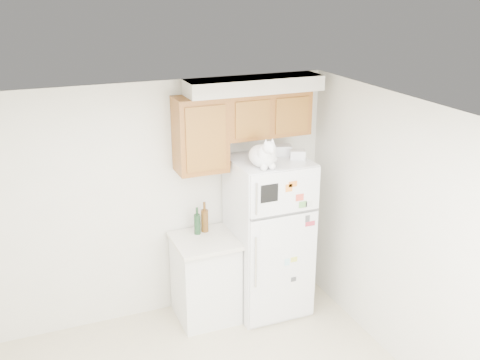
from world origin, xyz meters
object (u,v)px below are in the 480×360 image
refrigerator (269,236)px  storage_box_front (297,155)px  bottle_green (197,221)px  storage_box_back (283,150)px  cat (264,155)px  base_counter (205,278)px  bottle_amber (205,217)px

refrigerator → storage_box_front: bearing=-15.3°
bottle_green → storage_box_back: bearing=-5.8°
refrigerator → cat: size_ratio=3.74×
storage_box_back → bottle_green: storage_box_back is taller
cat → storage_box_front: 0.44m
refrigerator → base_counter: 0.79m
cat → storage_box_front: cat is taller
refrigerator → storage_box_front: size_ratio=11.33×
bottle_green → cat: bearing=-34.4°
refrigerator → storage_box_back: 0.93m
storage_box_back → storage_box_front: bearing=-51.0°
base_counter → bottle_amber: 0.64m
base_counter → storage_box_back: (0.88, 0.04, 1.29)m
bottle_amber → cat: bearing=-41.2°
bottle_amber → bottle_green: bearing=-162.7°
storage_box_back → bottle_amber: (-0.82, 0.12, -0.67)m
cat → storage_box_front: bearing=14.7°
refrigerator → cat: cat is taller
base_counter → storage_box_front: size_ratio=6.13×
storage_box_back → bottle_green: (-0.91, 0.09, -0.68)m
storage_box_back → bottle_green: size_ratio=0.62×
bottle_green → storage_box_front: bearing=-15.7°
base_counter → cat: cat is taller
refrigerator → cat: (-0.15, -0.18, 0.97)m
storage_box_back → storage_box_front: 0.20m
storage_box_back → bottle_amber: 1.07m
base_counter → storage_box_back: bearing=2.4°
base_counter → bottle_green: bearing=103.5°
storage_box_front → bottle_amber: (-0.90, 0.31, -0.66)m
refrigerator → base_counter: size_ratio=1.85×
cat → bottle_amber: size_ratio=1.39×
base_counter → storage_box_back: 1.56m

